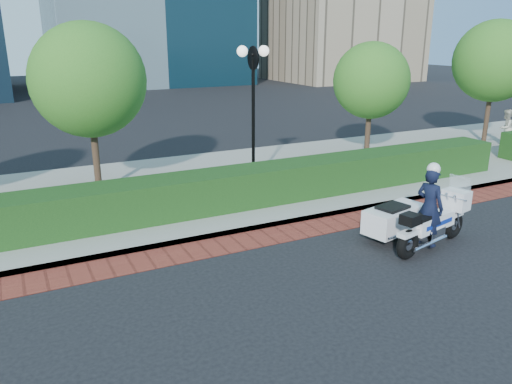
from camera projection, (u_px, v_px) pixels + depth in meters
name	position (u px, v px, depth m)	size (l,w,h in m)	color
ground	(318.00, 257.00, 10.92)	(120.00, 120.00, 0.00)	black
brick_strip	(284.00, 233.00, 12.19)	(60.00, 1.00, 0.01)	maroon
sidewalk	(214.00, 184.00, 16.01)	(60.00, 8.00, 0.15)	gray
hedge_main	(247.00, 186.00, 13.79)	(18.00, 1.20, 1.00)	black
lamppost	(253.00, 94.00, 14.89)	(1.02, 0.70, 4.21)	black
tree_b	(89.00, 80.00, 13.93)	(3.20, 3.20, 4.89)	#332319
tree_c	(371.00, 81.00, 18.34)	(2.80, 2.80, 4.30)	#332319
tree_d	(495.00, 61.00, 20.96)	(3.40, 3.40, 5.16)	#332319
police_motorcycle	(416.00, 216.00, 11.36)	(2.49, 1.80, 2.04)	black
pedestrian	(505.00, 128.00, 20.94)	(0.76, 0.59, 1.56)	#B9B6A4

